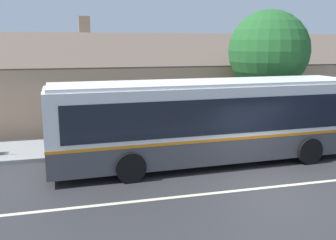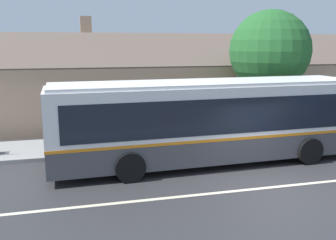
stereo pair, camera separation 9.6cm
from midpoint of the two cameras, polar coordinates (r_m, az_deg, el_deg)
The scene contains 7 objects.
ground_plane at distance 12.38m, azimuth 16.21°, elevation -9.78°, with size 300.00×300.00×0.00m, color #2D2D30.
sidewalk_far at distance 17.53m, azimuth 6.32°, elevation -2.86°, with size 60.00×3.00×0.15m, color gray.
lane_divider_stripe at distance 12.38m, azimuth 16.22°, elevation -9.76°, with size 60.00×0.16×0.01m, color beige.
community_building at distance 24.99m, azimuth 2.85°, elevation 5.36°, with size 23.58×11.07×6.12m.
transit_bus at distance 13.95m, azimuth 6.38°, elevation 0.09°, with size 11.70×3.03×3.08m.
bench_down_street at distance 16.39m, azimuth -10.18°, elevation -2.23°, with size 1.56×0.51×0.94m.
street_tree_primary at distance 19.32m, azimuth 15.44°, elevation 9.74°, with size 3.98×3.98×6.07m.
Camera 2 is at (-5.98, -9.90, 4.39)m, focal length 40.00 mm.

